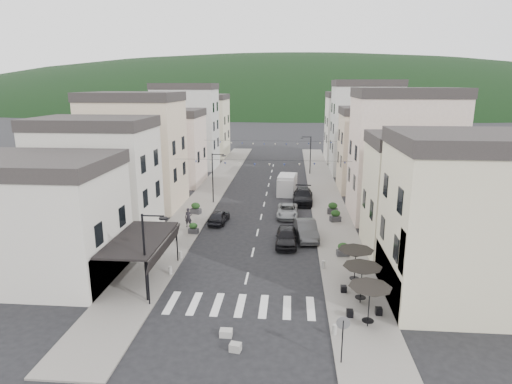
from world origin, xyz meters
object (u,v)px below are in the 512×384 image
parked_car_e (219,216)px  pedestrian_b (175,233)px  parked_car_c (287,211)px  delivery_van (287,184)px  parked_car_d (303,196)px  parked_car_b (306,230)px  pedestrian_a (188,218)px  parked_car_a (286,237)px

parked_car_e → pedestrian_b: size_ratio=2.57×
parked_car_c → delivery_van: 10.26m
parked_car_d → parked_car_b: bearing=-88.0°
parked_car_c → pedestrian_b: 13.18m
pedestrian_a → pedestrian_b: pedestrian_a is taller
parked_car_c → pedestrian_b: size_ratio=3.05×
parked_car_d → delivery_van: bearing=115.7°
pedestrian_b → parked_car_e: bearing=73.4°
parked_car_b → parked_car_d: bearing=83.8°
pedestrian_b → pedestrian_a: bearing=96.2°
parked_car_e → pedestrian_a: (-2.71, -1.86, 0.39)m
parked_car_a → parked_car_b: parked_car_b is taller
parked_car_d → pedestrian_a: pedestrian_a is taller
parked_car_c → pedestrian_a: size_ratio=2.49×
parked_car_a → parked_car_d: size_ratio=0.81×
parked_car_c → delivery_van: size_ratio=0.86×
parked_car_a → parked_car_e: (-6.97, 5.64, -0.10)m
parked_car_b → pedestrian_a: (-11.48, 2.02, 0.24)m
pedestrian_a → pedestrian_b: bearing=-95.1°
parked_car_b → parked_car_c: (-1.80, 6.59, -0.17)m
parked_car_a → parked_car_e: bearing=141.4°
parked_car_a → parked_car_c: size_ratio=0.96×
delivery_van → pedestrian_b: bearing=-111.9°
parked_car_c → parked_car_b: bearing=-74.2°
parked_car_e → parked_car_c: bearing=-153.9°
parked_car_d → parked_car_e: parked_car_d is taller
parked_car_a → parked_car_b: bearing=44.8°
parked_car_a → pedestrian_b: (-9.98, -0.25, 0.12)m
parked_car_e → pedestrian_a: 3.31m
parked_car_d → delivery_van: delivery_van is taller
parked_car_c → pedestrian_b: bearing=-138.7°
parked_car_b → parked_car_e: 9.59m
delivery_van → pedestrian_b: (-9.84, -18.84, -0.35)m
delivery_van → pedestrian_a: size_ratio=2.88×
parked_car_a → delivery_van: (-0.15, 18.59, 0.47)m
parked_car_a → pedestrian_a: 10.40m
parked_car_b → pedestrian_b: bearing=-176.5°
parked_car_c → delivery_van: delivery_van is taller
parked_car_c → parked_car_d: size_ratio=0.84×
parked_car_c → parked_car_d: (1.80, 5.80, 0.16)m
parked_car_a → pedestrian_b: 9.99m
parked_car_d → delivery_van: 4.86m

